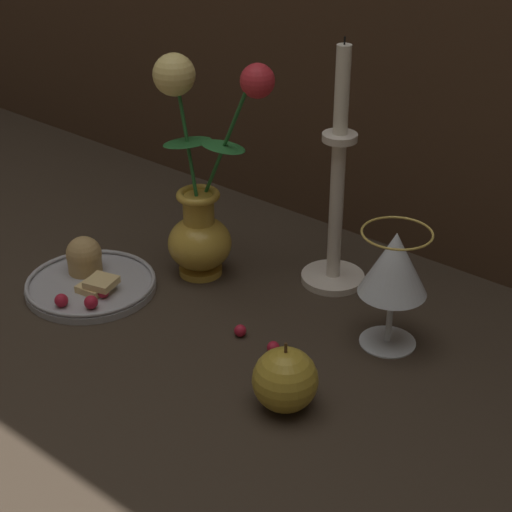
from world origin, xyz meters
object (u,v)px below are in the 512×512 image
candlestick (336,207)px  plate_with_pastries (89,278)px  apple_beside_vase (285,380)px  vase (200,200)px  wine_glass (394,267)px

candlestick → plate_with_pastries: bearing=-137.4°
plate_with_pastries → apple_beside_vase: apple_beside_vase is taller
vase → apple_beside_vase: bearing=-30.3°
plate_with_pastries → wine_glass: size_ratio=1.15×
wine_glass → apple_beside_vase: (-0.02, -0.18, -0.07)m
apple_beside_vase → candlestick: bearing=114.4°
plate_with_pastries → apple_beside_vase: 0.38m
vase → plate_with_pastries: size_ratio=1.77×
vase → plate_with_pastries: 0.19m
wine_glass → candlestick: 0.16m
wine_glass → candlestick: bearing=150.2°
candlestick → vase: bearing=-147.1°
plate_with_pastries → wine_glass: (0.40, 0.15, 0.09)m
plate_with_pastries → candlestick: size_ratio=0.52×
plate_with_pastries → candlestick: candlestick is taller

